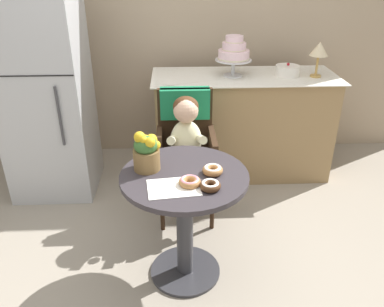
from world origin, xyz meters
TOP-DOWN VIEW (x-y plane):
  - ground_plane at (0.00, 0.00)m, footprint 8.00×8.00m
  - back_wall at (0.00, 1.85)m, footprint 4.80×0.10m
  - cafe_table at (0.00, 0.00)m, footprint 0.72×0.72m
  - wicker_chair at (0.03, 0.72)m, footprint 0.42×0.45m
  - seated_child at (0.03, 0.56)m, footprint 0.27×0.32m
  - paper_napkin at (-0.06, -0.14)m, footprint 0.29×0.23m
  - donut_front at (0.03, -0.12)m, footprint 0.12×0.12m
  - donut_mid at (0.16, -0.00)m, footprint 0.11×0.11m
  - donut_side at (0.13, -0.16)m, footprint 0.11×0.11m
  - flower_vase at (-0.21, 0.07)m, footprint 0.16×0.15m
  - display_counter at (0.55, 1.30)m, footprint 1.56×0.62m
  - tiered_cake_stand at (0.45, 1.30)m, footprint 0.30×0.30m
  - round_layer_cake at (0.90, 1.29)m, footprint 0.20×0.20m
  - table_lamp at (1.13, 1.24)m, footprint 0.15×0.15m
  - refrigerator at (-1.05, 1.10)m, footprint 0.64×0.63m

SIDE VIEW (x-z plane):
  - ground_plane at x=0.00m, z-range 0.00..0.00m
  - display_counter at x=0.55m, z-range 0.00..0.90m
  - cafe_table at x=0.00m, z-range 0.15..0.87m
  - wicker_chair at x=0.03m, z-range 0.16..1.12m
  - seated_child at x=0.03m, z-range 0.31..1.04m
  - paper_napkin at x=-0.06m, z-range 0.72..0.72m
  - donut_front at x=0.03m, z-range 0.72..0.76m
  - donut_side at x=0.13m, z-range 0.72..0.76m
  - donut_mid at x=0.16m, z-range 0.72..0.77m
  - flower_vase at x=-0.21m, z-range 0.72..0.95m
  - refrigerator at x=-1.05m, z-range 0.00..1.70m
  - round_layer_cake at x=0.90m, z-range 0.89..1.00m
  - tiered_cake_stand at x=0.45m, z-range 0.93..1.26m
  - table_lamp at x=1.13m, z-range 0.97..1.26m
  - back_wall at x=0.00m, z-range 0.00..2.70m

